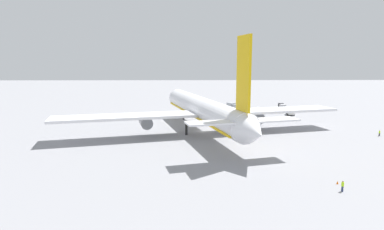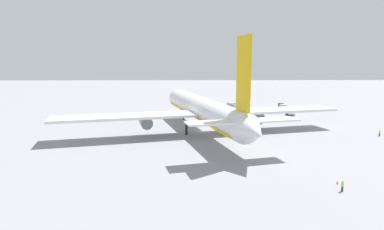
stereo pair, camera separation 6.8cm
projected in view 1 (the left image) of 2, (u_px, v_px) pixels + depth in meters
The scene contains 12 objects.
ground_plane at pixel (201, 132), 94.36m from camera, with size 600.00×600.00×0.00m, color gray.
airliner at pixel (203, 110), 91.98m from camera, with size 73.11×82.22×25.59m.
service_truck_0 at pixel (291, 111), 124.71m from camera, with size 5.57×3.33×2.85m.
service_truck_2 at pixel (233, 106), 137.96m from camera, with size 6.70×4.90×3.07m.
service_truck_3 at pixel (282, 106), 140.69m from camera, with size 4.95×2.51×2.46m.
baggage_cart_0 at pixel (258, 109), 137.16m from camera, with size 3.49×1.76×1.44m.
ground_worker_0 at pixel (274, 109), 134.94m from camera, with size 0.57×0.57×1.70m.
ground_worker_1 at pixel (379, 133), 88.46m from camera, with size 0.51×0.51×1.61m.
ground_worker_2 at pixel (272, 112), 127.22m from camera, with size 0.56×0.56×1.69m.
ground_worker_3 at pixel (343, 186), 49.95m from camera, with size 0.56×0.56×1.76m.
traffic_cone_0 at pixel (338, 182), 53.15m from camera, with size 0.36×0.36×0.55m, color orange.
traffic_cone_1 at pixel (186, 110), 135.50m from camera, with size 0.36×0.36×0.55m, color orange.
Camera 1 is at (-92.29, 4.60, 19.92)m, focal length 29.70 mm.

